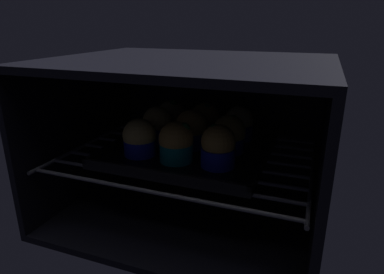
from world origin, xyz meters
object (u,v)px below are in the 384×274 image
(muffin_row1_col2, at_px, (229,135))
(muffin_row2_col1, at_px, (203,120))
(muffin_row2_col2, at_px, (239,124))
(baking_tray, at_px, (192,149))
(muffin_row0_col0, at_px, (140,139))
(muffin_row1_col1, at_px, (192,130))
(muffin_row2_col0, at_px, (171,117))
(muffin_row1_col0, at_px, (157,125))
(muffin_row0_col2, at_px, (218,147))
(muffin_row0_col1, at_px, (177,143))

(muffin_row1_col2, relative_size, muffin_row2_col1, 0.99)
(muffin_row2_col1, bearing_deg, muffin_row2_col2, 1.42)
(baking_tray, relative_size, muffin_row2_col2, 4.19)
(muffin_row0_col0, xyz_separation_m, muffin_row1_col1, (0.09, 0.09, 0.01))
(muffin_row2_col0, xyz_separation_m, muffin_row2_col2, (0.18, 0.00, 0.00))
(muffin_row0_col0, distance_m, muffin_row1_col2, 0.20)
(muffin_row1_col1, bearing_deg, muffin_row1_col2, 1.79)
(muffin_row1_col0, distance_m, muffin_row1_col2, 0.18)
(muffin_row0_col0, xyz_separation_m, muffin_row2_col0, (-0.00, 0.18, 0.00))
(muffin_row0_col0, xyz_separation_m, muffin_row2_col2, (0.18, 0.18, 0.00))
(baking_tray, height_order, muffin_row2_col0, muffin_row2_col0)
(muffin_row0_col2, distance_m, muffin_row1_col0, 0.20)
(muffin_row0_col0, distance_m, muffin_row0_col2, 0.18)
(baking_tray, distance_m, muffin_row0_col2, 0.13)
(muffin_row0_col0, height_order, muffin_row0_col1, muffin_row0_col1)
(baking_tray, bearing_deg, muffin_row1_col2, 0.38)
(muffin_row0_col1, height_order, muffin_row1_col0, muffin_row1_col0)
(muffin_row1_col1, height_order, muffin_row2_col0, muffin_row1_col1)
(muffin_row0_col2, bearing_deg, muffin_row2_col1, 117.60)
(muffin_row0_col2, distance_m, muffin_row2_col2, 0.18)
(baking_tray, xyz_separation_m, muffin_row1_col0, (-0.09, 0.00, 0.05))
(muffin_row1_col0, distance_m, muffin_row1_col1, 0.09)
(muffin_row0_col2, xyz_separation_m, muffin_row1_col2, (-0.00, 0.09, -0.00))
(muffin_row0_col2, relative_size, muffin_row2_col1, 1.03)
(baking_tray, relative_size, muffin_row2_col1, 4.13)
(muffin_row0_col0, height_order, muffin_row2_col0, muffin_row2_col0)
(muffin_row0_col2, height_order, muffin_row2_col1, muffin_row0_col2)
(baking_tray, relative_size, muffin_row1_col2, 4.17)
(muffin_row1_col2, bearing_deg, muffin_row2_col0, 153.91)
(muffin_row1_col2, height_order, muffin_row2_col0, muffin_row2_col0)
(muffin_row0_col0, height_order, muffin_row1_col2, muffin_row1_col2)
(muffin_row2_col1, bearing_deg, muffin_row2_col0, -179.24)
(muffin_row0_col2, distance_m, muffin_row2_col1, 0.20)
(baking_tray, relative_size, muffin_row0_col0, 4.33)
(muffin_row2_col2, bearing_deg, muffin_row2_col1, -178.58)
(muffin_row0_col0, relative_size, muffin_row1_col0, 0.92)
(muffin_row2_col0, bearing_deg, muffin_row0_col2, -44.01)
(muffin_row1_col0, xyz_separation_m, muffin_row2_col2, (0.18, 0.09, -0.00))
(muffin_row0_col2, xyz_separation_m, muffin_row1_col0, (-0.18, 0.09, 0.00))
(muffin_row1_col0, bearing_deg, baking_tray, -0.83)
(baking_tray, distance_m, muffin_row1_col1, 0.05)
(muffin_row2_col0, bearing_deg, baking_tray, -43.86)
(muffin_row0_col0, xyz_separation_m, muffin_row1_col2, (0.18, 0.09, 0.00))
(baking_tray, distance_m, muffin_row2_col0, 0.14)
(baking_tray, bearing_deg, muffin_row2_col1, 92.07)
(muffin_row1_col2, relative_size, muffin_row2_col0, 0.97)
(baking_tray, xyz_separation_m, muffin_row2_col2, (0.09, 0.09, 0.04))
(muffin_row2_col0, relative_size, muffin_row2_col1, 1.02)
(muffin_row0_col0, relative_size, muffin_row0_col1, 0.95)
(muffin_row0_col2, bearing_deg, muffin_row1_col0, 153.84)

